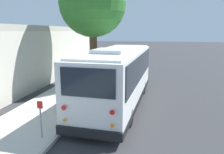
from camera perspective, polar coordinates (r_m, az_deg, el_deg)
The scene contains 10 objects.
ground_plane at distance 11.41m, azimuth 0.12°, elevation -9.27°, with size 160.00×160.00×0.00m, color #333335.
sidewalk_slab at distance 12.42m, azimuth -15.46°, elevation -7.55°, with size 80.00×3.39×0.15m, color beige.
curb_strip at distance 11.77m, azimuth -7.63°, elevation -8.32°, with size 80.00×0.14×0.15m, color #AAA69D.
shuttle_bus at distance 12.10m, azimuth 1.51°, elevation 0.69°, with size 9.64×3.17×3.30m.
parked_sedan_blue at distance 22.92m, azimuth 4.16°, elevation 3.01°, with size 4.62×1.82×1.27m.
parked_sedan_tan at distance 30.36m, azimuth 6.36°, elevation 5.20°, with size 4.59×1.98×1.31m.
sign_post_near at distance 8.72m, azimuth -18.11°, elevation -10.41°, with size 0.06×0.22×1.45m.
sign_post_far at distance 9.93m, azimuth -14.11°, elevation -8.08°, with size 0.06×0.06×1.27m.
fire_hydrant at distance 19.84m, azimuth -0.76°, elevation 1.55°, with size 0.22×0.22×0.81m.
building_backdrop at distance 20.73m, azimuth -25.02°, elevation 5.11°, with size 19.85×8.21×4.52m.
Camera 1 is at (-10.45, -1.99, 4.12)m, focal length 35.00 mm.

